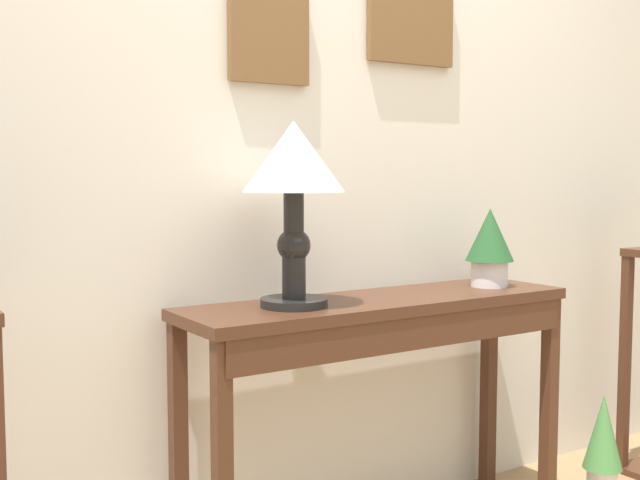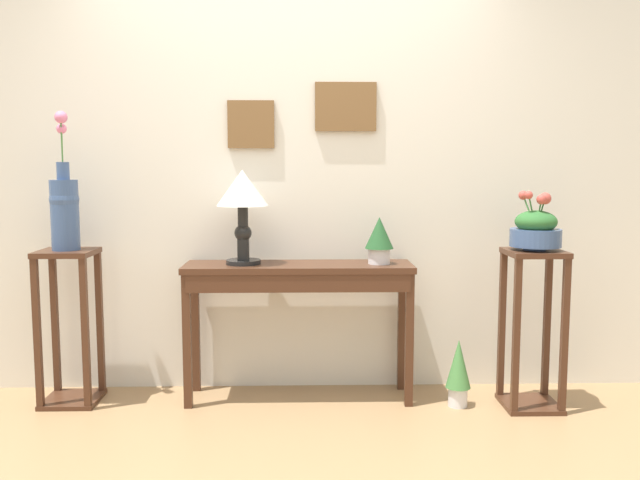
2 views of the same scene
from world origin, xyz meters
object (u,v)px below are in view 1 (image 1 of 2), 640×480
Objects in this scene: console_table at (385,337)px; potted_plant_on_console at (490,243)px; potted_plant_floor at (603,442)px; table_lamp at (294,173)px.

potted_plant_on_console is (0.46, 0.02, 0.27)m from console_table.
potted_plant_on_console is 0.69× the size of potted_plant_floor.
table_lamp reaches higher than potted_plant_floor.
potted_plant_on_console is at bearing -0.54° from table_lamp.
console_table is 3.37× the size of potted_plant_floor.
potted_plant_on_console is at bearing 160.98° from potted_plant_floor.
table_lamp is 1.39× the size of potted_plant_floor.
table_lamp reaches higher than console_table.
console_table is 2.43× the size of table_lamp.
potted_plant_floor is at bearing -19.02° from potted_plant_on_console.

